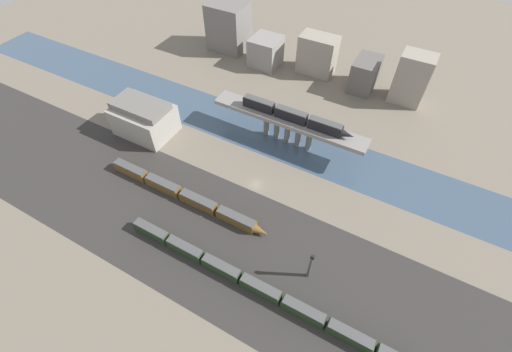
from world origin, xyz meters
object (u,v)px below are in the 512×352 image
Objects in this scene: train_yard_mid at (185,195)px; train_on_bridge at (295,116)px; train_yard_near at (265,291)px; signal_tower at (310,266)px; warehouse_building at (144,118)px.

train_on_bridge is at bearing 64.20° from train_yard_mid.
signal_tower reaches higher than train_yard_near.
train_yard_near is 1.49× the size of train_yard_mid.
train_yard_near reaches higher than train_yard_mid.
signal_tower is (45.27, -5.42, 3.78)m from train_yard_mid.
train_on_bridge is at bearing 119.51° from signal_tower.
train_yard_mid is at bearing 157.34° from train_yard_near.
train_on_bridge reaches higher than warehouse_building.
train_yard_mid is at bearing -31.37° from warehouse_building.
train_on_bridge is at bearing 21.49° from warehouse_building.
train_on_bridge reaches higher than signal_tower.
warehouse_building is (-51.90, -20.44, -6.60)m from train_on_bridge.
warehouse_building is (-32.45, 19.78, 4.47)m from train_yard_mid.
train_on_bridge reaches higher than train_yard_near.
train_yard_near is at bearing -128.22° from signal_tower.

